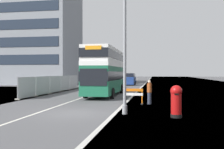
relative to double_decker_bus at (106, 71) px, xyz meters
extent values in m
cube|color=#4C4C4F|center=(0.47, -11.90, -2.59)|extent=(140.00, 280.00, 0.10)
cube|color=#B2AFA8|center=(2.82, -11.90, -2.54)|extent=(0.24, 196.00, 0.01)
cube|color=silver|center=(-1.68, -11.90, -2.54)|extent=(0.16, 168.00, 0.01)
cube|color=#196042|center=(0.00, 0.01, -0.88)|extent=(2.54, 10.82, 2.62)
cube|color=white|center=(0.00, 0.01, 0.63)|extent=(2.54, 10.82, 0.40)
cube|color=white|center=(0.00, 0.01, 1.53)|extent=(2.52, 10.71, 1.40)
cube|color=black|center=(0.00, 0.01, -0.49)|extent=(2.57, 10.93, 0.84)
cube|color=black|center=(0.00, 0.01, 1.53)|extent=(2.55, 10.88, 0.77)
cube|color=black|center=(0.01, -5.42, -0.55)|extent=(2.32, 0.06, 1.44)
cube|color=orange|center=(0.01, -5.42, 1.91)|extent=(1.39, 0.06, 0.32)
cube|color=#196042|center=(0.00, 0.01, -2.01)|extent=(2.57, 10.93, 0.36)
cylinder|color=black|center=(-1.25, -3.35, -2.04)|extent=(0.30, 1.00, 1.00)
cylinder|color=black|center=(1.27, -3.34, -2.04)|extent=(0.30, 1.00, 1.00)
cylinder|color=black|center=(-1.27, 2.98, -2.04)|extent=(0.30, 1.00, 1.00)
cylinder|color=black|center=(1.25, 2.99, -2.04)|extent=(0.30, 1.00, 1.00)
cylinder|color=gray|center=(3.42, -11.72, 1.48)|extent=(0.18, 0.18, 8.04)
cylinder|color=gray|center=(3.42, -11.72, -2.29)|extent=(0.29, 0.29, 0.50)
cylinder|color=black|center=(6.23, -12.36, -2.45)|extent=(0.59, 0.59, 0.18)
cylinder|color=#AD0F0F|center=(6.23, -12.36, -1.75)|extent=(0.55, 0.55, 1.21)
sphere|color=#AD0F0F|center=(6.23, -12.36, -1.14)|extent=(0.61, 0.61, 0.61)
cube|color=black|center=(6.23, -12.65, -1.28)|extent=(0.22, 0.03, 0.07)
cube|color=orange|center=(3.51, -6.97, -1.47)|extent=(1.41, 0.17, 0.20)
cube|color=white|center=(3.51, -6.97, -1.79)|extent=(1.41, 0.17, 0.20)
cube|color=orange|center=(2.88, -6.93, -2.00)|extent=(0.07, 0.07, 1.06)
cube|color=black|center=(2.88, -6.93, -2.50)|extent=(0.17, 0.45, 0.08)
cube|color=orange|center=(4.14, -7.01, -2.00)|extent=(0.07, 0.07, 1.06)
cube|color=black|center=(4.14, -7.01, -2.50)|extent=(0.17, 0.45, 0.08)
cube|color=#A8AAAD|center=(-6.64, -4.06, -1.53)|extent=(0.04, 3.26, 1.91)
cube|color=#A8AAAD|center=(-6.64, -0.66, -1.53)|extent=(0.04, 3.26, 1.91)
cube|color=#A8AAAD|center=(-6.64, 2.74, -1.53)|extent=(0.04, 3.26, 1.91)
cube|color=#A8AAAD|center=(-6.64, 6.14, -1.53)|extent=(0.04, 3.26, 1.91)
cube|color=#A8AAAD|center=(-6.64, 9.54, -1.53)|extent=(0.04, 3.26, 1.91)
cylinder|color=#939699|center=(-6.64, -5.76, -1.53)|extent=(0.06, 0.06, 2.01)
cube|color=gray|center=(-6.64, -5.76, -2.48)|extent=(0.44, 0.20, 0.12)
cylinder|color=#939699|center=(-6.64, -2.36, -1.53)|extent=(0.06, 0.06, 2.01)
cube|color=gray|center=(-6.64, -2.36, -2.48)|extent=(0.44, 0.20, 0.12)
cylinder|color=#939699|center=(-6.64, 1.04, -1.53)|extent=(0.06, 0.06, 2.01)
cube|color=gray|center=(-6.64, 1.04, -2.48)|extent=(0.44, 0.20, 0.12)
cylinder|color=#939699|center=(-6.64, 4.44, -1.53)|extent=(0.06, 0.06, 2.01)
cube|color=gray|center=(-6.64, 4.44, -2.48)|extent=(0.44, 0.20, 0.12)
cylinder|color=#939699|center=(-6.64, 7.84, -1.53)|extent=(0.06, 0.06, 2.01)
cube|color=gray|center=(-6.64, 7.84, -2.48)|extent=(0.44, 0.20, 0.12)
cylinder|color=#939699|center=(-6.64, 11.24, -1.53)|extent=(0.06, 0.06, 2.01)
cube|color=gray|center=(-6.64, 11.24, -2.48)|extent=(0.44, 0.20, 0.12)
cube|color=gray|center=(-4.66, 15.56, -1.68)|extent=(1.71, 4.44, 1.35)
cube|color=black|center=(-4.66, 15.56, -0.63)|extent=(1.57, 2.44, 0.76)
cylinder|color=black|center=(-3.81, 16.93, -2.24)|extent=(0.20, 0.60, 0.60)
cylinder|color=black|center=(-5.51, 16.93, -2.24)|extent=(0.20, 0.60, 0.60)
cylinder|color=black|center=(-3.81, 14.18, -2.24)|extent=(0.20, 0.60, 0.60)
cylinder|color=black|center=(-5.51, 14.18, -2.24)|extent=(0.20, 0.60, 0.60)
cube|color=navy|center=(0.32, 21.73, -1.68)|extent=(1.73, 4.04, 1.36)
cube|color=black|center=(0.32, 21.73, -0.65)|extent=(1.59, 2.22, 0.69)
cylinder|color=black|center=(1.18, 22.98, -2.24)|extent=(0.20, 0.60, 0.60)
cylinder|color=black|center=(-0.54, 22.98, -2.24)|extent=(0.20, 0.60, 0.60)
cylinder|color=black|center=(1.18, 20.48, -2.24)|extent=(0.20, 0.60, 0.60)
cylinder|color=black|center=(-0.54, 20.48, -2.24)|extent=(0.20, 0.60, 0.60)
cube|color=slate|center=(-0.31, 31.01, -1.75)|extent=(1.72, 4.03, 1.20)
cube|color=black|center=(-0.31, 31.01, -0.77)|extent=(1.58, 2.22, 0.77)
cylinder|color=black|center=(0.55, 32.26, -2.24)|extent=(0.20, 0.60, 0.60)
cylinder|color=black|center=(-1.17, 32.26, -2.24)|extent=(0.20, 0.60, 0.60)
cylinder|color=black|center=(0.55, 29.76, -2.24)|extent=(0.20, 0.60, 0.60)
cylinder|color=black|center=(-1.17, 29.76, -2.24)|extent=(0.20, 0.60, 0.60)
cylinder|color=#4C3D2D|center=(-16.14, 22.64, -0.43)|extent=(0.28, 0.28, 4.22)
cylinder|color=#4C3D2D|center=(-15.27, 22.75, 0.57)|extent=(1.82, 0.36, 1.19)
cylinder|color=#4C3D2D|center=(-15.81, 23.19, 0.81)|extent=(0.79, 1.21, 1.30)
cylinder|color=#4C3D2D|center=(-16.54, 23.25, 0.79)|extent=(0.96, 1.35, 1.37)
cylinder|color=#4C3D2D|center=(-17.08, 22.86, 1.89)|extent=(1.94, 0.53, 1.27)
cylinder|color=#4C3D2D|center=(-16.43, 22.10, 1.54)|extent=(0.75, 1.24, 1.00)
cylinder|color=#4C3D2D|center=(-15.77, 22.27, 1.31)|extent=(0.83, 0.85, 0.74)
cylinder|color=#4C3D2D|center=(-16.63, 24.99, -0.46)|extent=(0.28, 0.28, 4.16)
cylinder|color=#4C3D2D|center=(-15.90, 24.77, 1.47)|extent=(1.55, 0.54, 1.46)
cylinder|color=#4C3D2D|center=(-16.30, 25.28, 1.58)|extent=(0.82, 0.74, 0.90)
cylinder|color=#4C3D2D|center=(-16.67, 25.42, 0.51)|extent=(0.20, 0.96, 1.35)
cylinder|color=#4C3D2D|center=(-16.98, 25.18, 0.91)|extent=(0.84, 0.54, 1.11)
cylinder|color=#4C3D2D|center=(-17.39, 24.79, 0.98)|extent=(1.62, 0.53, 1.16)
cylinder|color=#4C3D2D|center=(-16.77, 24.18, 2.09)|extent=(0.36, 1.69, 1.51)
cylinder|color=#4C3D2D|center=(-16.05, 24.45, 0.63)|extent=(1.33, 1.23, 1.10)
cylinder|color=#4C3D2D|center=(-12.96, 36.10, -0.95)|extent=(0.43, 0.43, 3.17)
cylinder|color=#4C3D2D|center=(-12.43, 35.97, 0.15)|extent=(1.21, 0.44, 1.37)
cylinder|color=#4C3D2D|center=(-12.90, 36.69, 0.72)|extent=(0.32, 1.32, 1.04)
cylinder|color=#4C3D2D|center=(-13.60, 36.08, 0.47)|extent=(1.46, 0.25, 1.98)
cylinder|color=#4C3D2D|center=(-12.90, 35.31, 0.05)|extent=(0.34, 1.71, 1.42)
cylinder|color=#2D3342|center=(4.68, -6.84, -2.09)|extent=(0.29, 0.29, 0.89)
cylinder|color=#99471E|center=(4.68, -6.84, -1.31)|extent=(0.34, 0.34, 0.67)
sphere|color=beige|center=(4.68, -6.84, -0.87)|extent=(0.22, 0.22, 0.22)
cube|color=gray|center=(-24.28, 24.61, 8.99)|extent=(25.44, 12.73, 23.04)
camera|label=1|loc=(5.20, -26.31, -0.16)|focal=41.40mm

